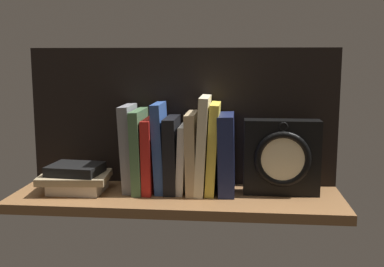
{
  "coord_description": "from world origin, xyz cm",
  "views": [
    {
      "loc": [
        15.94,
        -118.89,
        35.52
      ],
      "look_at": [
        3.71,
        3.87,
        15.64
      ],
      "focal_mm": 44.24,
      "sensor_mm": 36.0,
      "label": 1
    }
  ],
  "objects_px": {
    "book_black_skeptic": "(172,154)",
    "book_tan_shortstories": "(192,152)",
    "book_green_romantic": "(140,150)",
    "book_white_catcher": "(183,158)",
    "book_blue_modern": "(160,147)",
    "book_yellow_seinlanguage": "(213,148)",
    "book_cream_twain": "(203,144)",
    "book_stack_side": "(76,178)",
    "book_gray_chess": "(130,148)",
    "book_navy_bierce": "(226,153)",
    "book_red_requiem": "(150,154)",
    "framed_clock": "(282,157)"
  },
  "relations": [
    {
      "from": "book_gray_chess",
      "to": "book_yellow_seinlanguage",
      "type": "height_order",
      "value": "book_yellow_seinlanguage"
    },
    {
      "from": "book_blue_modern",
      "to": "book_white_catcher",
      "type": "relative_size",
      "value": 1.32
    },
    {
      "from": "book_tan_shortstories",
      "to": "book_cream_twain",
      "type": "bearing_deg",
      "value": 0.0
    },
    {
      "from": "book_green_romantic",
      "to": "book_gray_chess",
      "type": "bearing_deg",
      "value": 180.0
    },
    {
      "from": "book_black_skeptic",
      "to": "book_navy_bierce",
      "type": "distance_m",
      "value": 0.15
    },
    {
      "from": "book_green_romantic",
      "to": "framed_clock",
      "type": "relative_size",
      "value": 1.11
    },
    {
      "from": "book_blue_modern",
      "to": "book_yellow_seinlanguage",
      "type": "distance_m",
      "value": 0.14
    },
    {
      "from": "book_cream_twain",
      "to": "book_tan_shortstories",
      "type": "bearing_deg",
      "value": 180.0
    },
    {
      "from": "book_black_skeptic",
      "to": "book_tan_shortstories",
      "type": "xyz_separation_m",
      "value": [
        0.05,
        0.0,
        0.01
      ]
    },
    {
      "from": "book_black_skeptic",
      "to": "book_yellow_seinlanguage",
      "type": "distance_m",
      "value": 0.11
    },
    {
      "from": "book_navy_bierce",
      "to": "framed_clock",
      "type": "xyz_separation_m",
      "value": [
        0.14,
        -0.01,
        -0.01
      ]
    },
    {
      "from": "book_red_requiem",
      "to": "book_yellow_seinlanguage",
      "type": "bearing_deg",
      "value": 0.0
    },
    {
      "from": "book_red_requiem",
      "to": "book_navy_bierce",
      "type": "height_order",
      "value": "book_navy_bierce"
    },
    {
      "from": "book_tan_shortstories",
      "to": "framed_clock",
      "type": "height_order",
      "value": "book_tan_shortstories"
    },
    {
      "from": "book_yellow_seinlanguage",
      "to": "book_blue_modern",
      "type": "bearing_deg",
      "value": 180.0
    },
    {
      "from": "book_blue_modern",
      "to": "book_yellow_seinlanguage",
      "type": "xyz_separation_m",
      "value": [
        0.14,
        0.0,
        0.0
      ]
    },
    {
      "from": "book_gray_chess",
      "to": "book_navy_bierce",
      "type": "xyz_separation_m",
      "value": [
        0.26,
        0.0,
        -0.01
      ]
    },
    {
      "from": "framed_clock",
      "to": "book_gray_chess",
      "type": "bearing_deg",
      "value": 178.9
    },
    {
      "from": "book_white_catcher",
      "to": "book_cream_twain",
      "type": "relative_size",
      "value": 0.7
    },
    {
      "from": "book_red_requiem",
      "to": "framed_clock",
      "type": "xyz_separation_m",
      "value": [
        0.35,
        -0.01,
        0.0
      ]
    },
    {
      "from": "book_red_requiem",
      "to": "book_stack_side",
      "type": "xyz_separation_m",
      "value": [
        -0.19,
        -0.04,
        -0.06
      ]
    },
    {
      "from": "book_white_catcher",
      "to": "book_navy_bierce",
      "type": "height_order",
      "value": "book_navy_bierce"
    },
    {
      "from": "book_tan_shortstories",
      "to": "book_yellow_seinlanguage",
      "type": "distance_m",
      "value": 0.06
    },
    {
      "from": "book_green_romantic",
      "to": "book_black_skeptic",
      "type": "xyz_separation_m",
      "value": [
        0.09,
        0.0,
        -0.01
      ]
    },
    {
      "from": "book_black_skeptic",
      "to": "book_navy_bierce",
      "type": "xyz_separation_m",
      "value": [
        0.14,
        0.0,
        0.0
      ]
    },
    {
      "from": "book_blue_modern",
      "to": "book_tan_shortstories",
      "type": "distance_m",
      "value": 0.09
    },
    {
      "from": "book_green_romantic",
      "to": "book_cream_twain",
      "type": "height_order",
      "value": "book_cream_twain"
    },
    {
      "from": "book_green_romantic",
      "to": "book_tan_shortstories",
      "type": "distance_m",
      "value": 0.14
    },
    {
      "from": "book_gray_chess",
      "to": "book_stack_side",
      "type": "bearing_deg",
      "value": -165.23
    },
    {
      "from": "book_blue_modern",
      "to": "book_navy_bierce",
      "type": "height_order",
      "value": "book_blue_modern"
    },
    {
      "from": "book_navy_bierce",
      "to": "book_black_skeptic",
      "type": "bearing_deg",
      "value": 180.0
    },
    {
      "from": "book_green_romantic",
      "to": "book_blue_modern",
      "type": "distance_m",
      "value": 0.06
    },
    {
      "from": "book_green_romantic",
      "to": "book_red_requiem",
      "type": "xyz_separation_m",
      "value": [
        0.03,
        0.0,
        -0.01
      ]
    },
    {
      "from": "book_green_romantic",
      "to": "book_stack_side",
      "type": "distance_m",
      "value": 0.19
    },
    {
      "from": "book_black_skeptic",
      "to": "book_tan_shortstories",
      "type": "bearing_deg",
      "value": 0.0
    },
    {
      "from": "book_green_romantic",
      "to": "book_cream_twain",
      "type": "xyz_separation_m",
      "value": [
        0.17,
        0.0,
        0.02
      ]
    },
    {
      "from": "book_black_skeptic",
      "to": "book_cream_twain",
      "type": "distance_m",
      "value": 0.09
    },
    {
      "from": "book_stack_side",
      "to": "book_blue_modern",
      "type": "bearing_deg",
      "value": 9.33
    },
    {
      "from": "book_blue_modern",
      "to": "book_tan_shortstories",
      "type": "bearing_deg",
      "value": 0.0
    },
    {
      "from": "book_blue_modern",
      "to": "book_black_skeptic",
      "type": "height_order",
      "value": "book_blue_modern"
    },
    {
      "from": "book_black_skeptic",
      "to": "book_cream_twain",
      "type": "height_order",
      "value": "book_cream_twain"
    },
    {
      "from": "book_gray_chess",
      "to": "book_navy_bierce",
      "type": "height_order",
      "value": "book_gray_chess"
    },
    {
      "from": "framed_clock",
      "to": "book_stack_side",
      "type": "height_order",
      "value": "framed_clock"
    },
    {
      "from": "book_green_romantic",
      "to": "book_tan_shortstories",
      "type": "bearing_deg",
      "value": 0.0
    },
    {
      "from": "book_blue_modern",
      "to": "book_cream_twain",
      "type": "distance_m",
      "value": 0.11
    },
    {
      "from": "book_black_skeptic",
      "to": "framed_clock",
      "type": "relative_size",
      "value": 1.01
    },
    {
      "from": "book_blue_modern",
      "to": "book_gray_chess",
      "type": "bearing_deg",
      "value": 180.0
    },
    {
      "from": "book_blue_modern",
      "to": "framed_clock",
      "type": "height_order",
      "value": "book_blue_modern"
    },
    {
      "from": "book_green_romantic",
      "to": "book_cream_twain",
      "type": "relative_size",
      "value": 0.86
    },
    {
      "from": "book_green_romantic",
      "to": "book_white_catcher",
      "type": "xyz_separation_m",
      "value": [
        0.11,
        0.0,
        -0.02
      ]
    }
  ]
}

